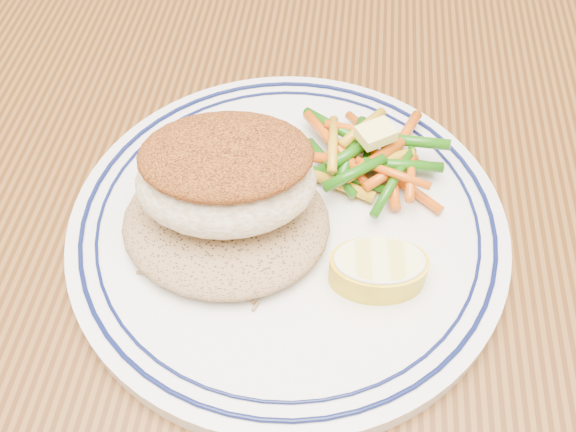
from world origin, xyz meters
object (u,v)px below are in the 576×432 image
at_px(vegetable_pile, 368,156).
at_px(dining_table, 306,328).
at_px(rice_pilaf, 226,219).
at_px(lemon_wedge, 378,268).
at_px(plate, 288,226).
at_px(fish_fillet, 226,175).

bearing_deg(vegetable_pile, dining_table, -115.78).
xyz_separation_m(rice_pilaf, lemon_wedge, (0.10, -0.03, 0.00)).
xyz_separation_m(plate, rice_pilaf, (-0.04, -0.01, 0.02)).
bearing_deg(rice_pilaf, fish_fillet, 76.23).
height_order(vegetable_pile, lemon_wedge, vegetable_pile).
relative_size(dining_table, lemon_wedge, 24.06).
xyz_separation_m(rice_pilaf, vegetable_pile, (0.09, 0.06, 0.00)).
bearing_deg(plate, lemon_wedge, -33.97).
xyz_separation_m(fish_fillet, lemon_wedge, (0.10, -0.03, -0.03)).
distance_m(plate, rice_pilaf, 0.04).
relative_size(dining_table, fish_fillet, 12.39).
distance_m(plate, lemon_wedge, 0.07).
xyz_separation_m(dining_table, plate, (-0.02, 0.02, 0.11)).
xyz_separation_m(dining_table, rice_pilaf, (-0.05, 0.01, 0.12)).
bearing_deg(fish_fillet, rice_pilaf, -103.77).
distance_m(dining_table, rice_pilaf, 0.14).
xyz_separation_m(plate, vegetable_pile, (0.05, 0.05, 0.02)).
distance_m(rice_pilaf, lemon_wedge, 0.10).
height_order(rice_pilaf, lemon_wedge, rice_pilaf).
bearing_deg(lemon_wedge, vegetable_pile, 95.98).
relative_size(plate, fish_fillet, 2.40).
distance_m(dining_table, fish_fillet, 0.17).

